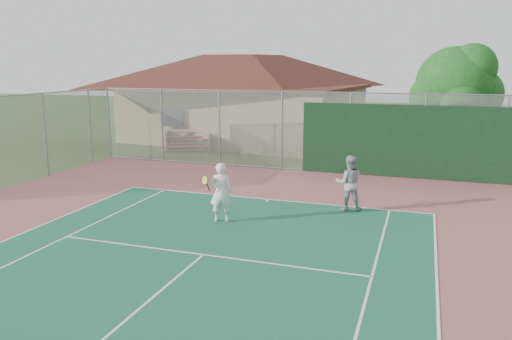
% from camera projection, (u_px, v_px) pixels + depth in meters
% --- Properties ---
extents(back_fence, '(20.08, 0.11, 3.53)m').
position_uv_depth(back_fence, '(352.00, 136.00, 21.20)').
color(back_fence, gray).
rests_on(back_fence, ground).
extents(side_fence_left, '(0.08, 9.00, 3.50)m').
position_uv_depth(side_fence_left, '(45.00, 135.00, 20.84)').
color(side_fence_left, gray).
rests_on(side_fence_left, ground).
extents(clubhouse, '(15.44, 11.28, 6.20)m').
position_uv_depth(clubhouse, '(244.00, 89.00, 30.68)').
color(clubhouse, tan).
rests_on(clubhouse, ground).
extents(bleachers, '(3.27, 2.57, 1.00)m').
position_uv_depth(bleachers, '(188.00, 141.00, 27.29)').
color(bleachers, '#9E3A24').
rests_on(bleachers, ground).
extents(tree, '(3.98, 3.77, 5.55)m').
position_uv_depth(tree, '(457.00, 88.00, 21.92)').
color(tree, '#331E12').
rests_on(tree, ground).
extents(player_white_front, '(0.94, 0.76, 1.81)m').
position_uv_depth(player_white_front, '(221.00, 193.00, 14.85)').
color(player_white_front, white).
rests_on(player_white_front, ground).
extents(player_grey_back, '(1.01, 0.87, 1.79)m').
position_uv_depth(player_grey_back, '(349.00, 184.00, 16.06)').
color(player_grey_back, '#9C9EA1').
rests_on(player_grey_back, ground).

